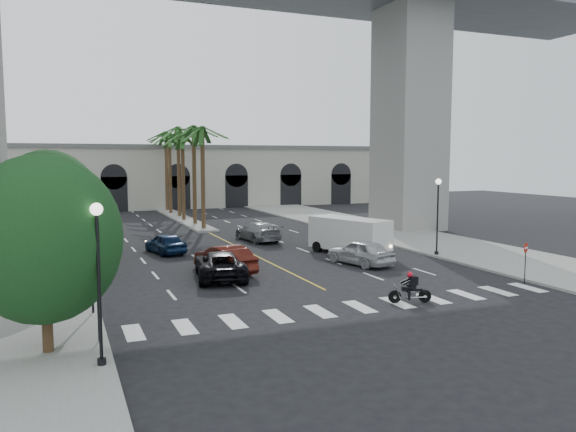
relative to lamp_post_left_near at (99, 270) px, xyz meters
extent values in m
plane|color=black|center=(11.40, 5.00, -3.22)|extent=(140.00, 140.00, 0.00)
cube|color=gray|center=(-3.60, 20.00, -3.15)|extent=(8.00, 100.00, 0.15)
cube|color=gray|center=(26.40, 20.00, -3.15)|extent=(8.00, 100.00, 0.15)
cube|color=gray|center=(11.40, 43.00, -3.12)|extent=(2.00, 24.00, 0.20)
cube|color=beige|center=(11.40, 60.00, 0.78)|extent=(70.00, 10.00, 8.00)
cube|color=slate|center=(11.40, 60.00, 5.03)|extent=(71.00, 10.50, 0.50)
cube|color=gray|center=(29.90, 27.00, 7.18)|extent=(5.00, 6.00, 20.80)
cylinder|color=#47331E|center=(11.40, 33.00, 1.53)|extent=(0.40, 0.40, 9.50)
cylinder|color=#47331E|center=(11.50, 37.00, 1.68)|extent=(0.40, 0.40, 9.80)
cylinder|color=#47331E|center=(11.20, 41.00, 1.43)|extent=(0.40, 0.40, 9.30)
cylinder|color=#47331E|center=(11.55, 45.00, 1.83)|extent=(0.40, 0.40, 10.10)
cylinder|color=#47331E|center=(11.30, 49.00, 1.58)|extent=(0.40, 0.40, 9.60)
cylinder|color=#47331E|center=(11.60, 53.00, 1.73)|extent=(0.40, 0.40, 9.90)
cylinder|color=#382616|center=(-1.60, 2.00, -2.05)|extent=(0.36, 0.36, 2.34)
ellipsoid|color=black|center=(-1.60, 2.00, 0.81)|extent=(5.20, 5.20, 5.72)
cylinder|color=#382616|center=(-1.60, 15.00, -2.00)|extent=(0.36, 0.36, 2.45)
ellipsoid|color=black|center=(-1.60, 15.00, 0.99)|extent=(5.44, 5.44, 5.98)
cylinder|color=#382616|center=(-1.60, 27.00, -2.09)|extent=(0.36, 0.36, 2.27)
ellipsoid|color=black|center=(-1.60, 27.00, 0.68)|extent=(5.04, 5.04, 5.54)
cylinder|color=black|center=(0.00, 0.00, -3.04)|extent=(0.28, 0.28, 0.36)
cylinder|color=black|center=(0.00, 0.00, -0.62)|extent=(0.11, 0.11, 5.00)
sphere|color=white|center=(0.00, 0.00, 1.93)|extent=(0.40, 0.40, 0.40)
cylinder|color=black|center=(0.00, 21.00, -3.04)|extent=(0.28, 0.28, 0.36)
cylinder|color=black|center=(0.00, 21.00, -0.62)|extent=(0.11, 0.11, 5.00)
sphere|color=white|center=(0.00, 21.00, 1.93)|extent=(0.40, 0.40, 0.40)
cylinder|color=black|center=(22.80, 13.00, -3.04)|extent=(0.28, 0.28, 0.36)
cylinder|color=black|center=(22.80, 13.00, -0.62)|extent=(0.11, 0.11, 5.00)
sphere|color=white|center=(22.80, 13.00, 1.93)|extent=(0.40, 0.40, 0.40)
cylinder|color=black|center=(0.10, 2.50, -1.47)|extent=(0.10, 0.10, 3.50)
cube|color=black|center=(0.10, 2.50, 0.03)|extent=(0.25, 0.18, 0.80)
cylinder|color=black|center=(0.10, 6.50, -1.47)|extent=(0.10, 0.10, 3.50)
cube|color=black|center=(0.10, 6.50, 0.03)|extent=(0.25, 0.18, 0.80)
cylinder|color=black|center=(13.24, 3.47, -2.92)|extent=(0.60, 0.27, 0.60)
cylinder|color=black|center=(14.62, 3.04, -2.92)|extent=(0.60, 0.27, 0.60)
cube|color=silver|center=(13.98, 3.24, -2.84)|extent=(0.47, 0.39, 0.26)
cube|color=black|center=(13.84, 3.29, -2.56)|extent=(0.59, 0.37, 0.20)
cube|color=black|center=(14.26, 3.15, -2.60)|extent=(0.50, 0.36, 0.12)
cylinder|color=black|center=(13.45, 3.41, -2.34)|extent=(0.19, 0.53, 0.03)
cube|color=black|center=(14.05, 3.22, -2.22)|extent=(0.36, 0.44, 0.52)
cube|color=black|center=(14.20, 3.17, -2.17)|extent=(0.22, 0.33, 0.38)
sphere|color=red|center=(13.91, 3.26, -1.88)|extent=(0.26, 0.26, 0.26)
imported|color=silver|center=(16.47, 12.39, -2.41)|extent=(3.09, 5.09, 1.62)
imported|color=#49150E|center=(7.82, 13.21, -2.40)|extent=(2.75, 5.24, 1.64)
imported|color=black|center=(7.16, 11.80, -2.44)|extent=(3.55, 6.00, 1.56)
imported|color=slate|center=(13.84, 24.53, -2.44)|extent=(2.72, 5.59, 1.57)
imported|color=#0F2447|center=(5.79, 21.32, -2.48)|extent=(2.64, 4.61, 1.48)
cube|color=silver|center=(17.72, 16.15, -1.78)|extent=(4.10, 6.39, 2.22)
cube|color=black|center=(18.67, 13.49, -1.50)|extent=(2.03, 0.95, 0.94)
cylinder|color=black|center=(17.44, 13.82, -2.83)|extent=(0.55, 0.84, 0.78)
cylinder|color=black|center=(19.42, 14.52, -2.83)|extent=(0.55, 0.84, 0.78)
cylinder|color=black|center=(16.02, 17.78, -2.83)|extent=(0.55, 0.84, 0.78)
cylinder|color=black|center=(18.00, 18.49, -2.83)|extent=(0.55, 0.84, 0.78)
imported|color=black|center=(-0.47, 11.45, -2.26)|extent=(0.70, 0.62, 1.62)
imported|color=black|center=(-3.34, 11.80, -2.29)|extent=(0.90, 0.79, 1.56)
cylinder|color=black|center=(21.90, 4.22, -2.12)|extent=(0.05, 0.05, 2.20)
cylinder|color=#B11A0C|center=(21.90, 4.22, -1.25)|extent=(0.51, 0.26, 0.55)
cube|color=silver|center=(21.90, 4.22, -1.25)|extent=(0.39, 0.19, 0.09)
camera|label=1|loc=(-1.06, -18.33, 3.51)|focal=35.00mm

